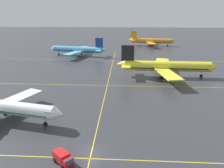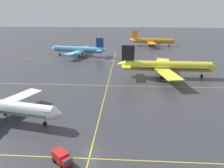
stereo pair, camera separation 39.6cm
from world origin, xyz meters
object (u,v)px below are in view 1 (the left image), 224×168
object	(u,v)px
airliner_front_gate	(1,107)
service_truck_red_van	(63,158)
airliner_second_row	(166,66)
airliner_far_left_stand	(151,41)
airliner_third_row	(78,50)

from	to	relation	value
airliner_front_gate	service_truck_red_van	distance (m)	24.93
airliner_second_row	airliner_far_left_stand	distance (m)	79.59
airliner_third_row	airliner_far_left_stand	bearing A→B (deg)	40.36
airliner_third_row	airliner_far_left_stand	size ratio (longest dim) A/B	1.00
airliner_front_gate	airliner_far_left_stand	world-z (taller)	airliner_far_left_stand
airliner_second_row	airliner_far_left_stand	xyz separation A→B (m)	(2.96, 79.53, -0.65)
airliner_front_gate	airliner_far_left_stand	distance (m)	129.42
airliner_front_gate	service_truck_red_van	xyz separation A→B (m)	(19.43, -15.45, -2.34)
airliner_second_row	airliner_far_left_stand	bearing A→B (deg)	87.87
airliner_front_gate	airliner_third_row	distance (m)	79.61
airliner_second_row	airliner_third_row	bearing A→B (deg)	138.04
airliner_second_row	service_truck_red_van	xyz separation A→B (m)	(-27.28, -55.42, -3.11)
airliner_front_gate	airliner_third_row	size ratio (longest dim) A/B	0.96
airliner_far_left_stand	service_truck_red_van	size ratio (longest dim) A/B	7.99
airliner_far_left_stand	service_truck_red_van	xyz separation A→B (m)	(-30.24, -134.95, -2.45)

